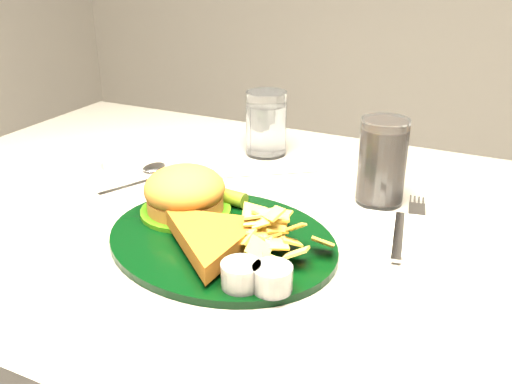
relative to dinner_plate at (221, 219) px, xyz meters
The scene contains 7 objects.
dinner_plate is the anchor object (origin of this frame).
water_glass 0.35m from the dinner_plate, 105.42° to the left, with size 0.07×0.07×0.12m, color white.
cola_glass 0.27m from the dinner_plate, 55.59° to the left, with size 0.07×0.07×0.13m, color black.
fork_napkin 0.24m from the dinner_plate, 31.07° to the left, with size 0.14×0.18×0.01m, color white, non-canonical shape.
spoon 0.25m from the dinner_plate, 155.57° to the left, with size 0.04×0.16×0.01m, color silver, non-canonical shape.
ramekin 0.34m from the dinner_plate, 151.91° to the left, with size 0.05×0.05×0.03m, color silver.
wrapped_straw 0.25m from the dinner_plate, 103.03° to the left, with size 0.19×0.07×0.01m, color silver, non-canonical shape.
Camera 1 is at (0.35, -0.68, 1.12)m, focal length 40.00 mm.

